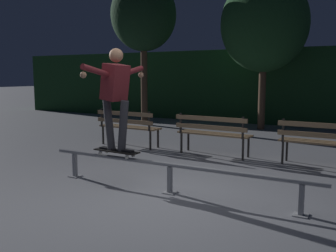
{
  "coord_description": "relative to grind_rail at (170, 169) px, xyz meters",
  "views": [
    {
      "loc": [
        2.49,
        -4.32,
        1.69
      ],
      "look_at": [
        -0.47,
        1.05,
        0.85
      ],
      "focal_mm": 39.78,
      "sensor_mm": 36.0,
      "label": 1
    }
  ],
  "objects": [
    {
      "name": "grind_rail",
      "position": [
        0.0,
        0.0,
        0.0
      ],
      "size": [
        4.26,
        0.18,
        0.44
      ],
      "color": "gray",
      "rests_on": "ground"
    },
    {
      "name": "hedge_backdrop",
      "position": [
        -0.0,
        8.77,
        0.95
      ],
      "size": [
        24.0,
        1.2,
        2.6
      ],
      "primitive_type": "cube",
      "color": "#193D1E",
      "rests_on": "ground"
    },
    {
      "name": "tree_behind_benches",
      "position": [
        -0.56,
        7.01,
        2.88
      ],
      "size": [
        2.64,
        2.64,
        4.69
      ],
      "color": "#4C3828",
      "rests_on": "ground"
    },
    {
      "name": "skateboarder",
      "position": [
        -0.94,
        -0.0,
        1.11
      ],
      "size": [
        0.62,
        1.41,
        1.56
      ],
      "color": "black",
      "rests_on": "skateboard"
    },
    {
      "name": "ground_plane",
      "position": [
        -0.0,
        -0.25,
        -0.35
      ],
      "size": [
        90.0,
        90.0,
        0.0
      ],
      "primitive_type": "plane",
      "color": "slate"
    },
    {
      "name": "park_bench_left_center",
      "position": [
        -0.42,
        2.63,
        0.19
      ],
      "size": [
        1.62,
        0.48,
        0.88
      ],
      "color": "#282623",
      "rests_on": "ground"
    },
    {
      "name": "park_bench_leftmost",
      "position": [
        -2.58,
        2.63,
        0.19
      ],
      "size": [
        1.62,
        0.48,
        0.88
      ],
      "color": "#282623",
      "rests_on": "ground"
    },
    {
      "name": "park_bench_right_center",
      "position": [
        1.75,
        2.63,
        0.19
      ],
      "size": [
        1.62,
        0.48,
        0.88
      ],
      "color": "#282623",
      "rests_on": "ground"
    },
    {
      "name": "tree_far_left",
      "position": [
        -4.37,
        6.17,
        3.31
      ],
      "size": [
        2.18,
        2.18,
        4.88
      ],
      "color": "#4C3828",
      "rests_on": "ground"
    },
    {
      "name": "skateboard",
      "position": [
        -0.94,
        0.0,
        0.17
      ],
      "size": [
        0.79,
        0.24,
        0.09
      ],
      "color": "black",
      "rests_on": "grind_rail"
    }
  ]
}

